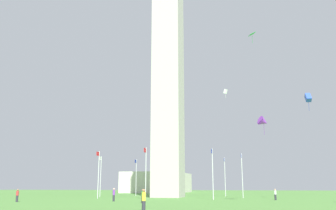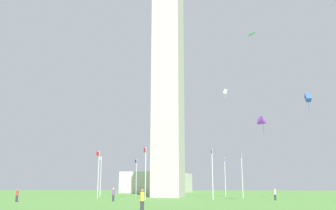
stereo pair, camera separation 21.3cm
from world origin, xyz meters
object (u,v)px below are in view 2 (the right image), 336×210
(obelisk_monument, at_px, (168,71))
(flagpole_n, at_px, (145,171))
(flagpole_s, at_px, (183,176))
(person_white_shirt, at_px, (275,195))
(flagpole_se, at_px, (225,175))
(person_yellow_shirt, at_px, (142,200))
(kite_green_diamond, at_px, (252,34))
(kite_blue_box, at_px, (308,97))
(flagpole_ne, at_px, (212,171))
(kite_purple_delta, at_px, (263,122))
(distant_building, at_px, (159,183))
(kite_white_box, at_px, (225,91))
(flagpole_nw, at_px, (98,172))
(flagpole_e, at_px, (242,173))
(flagpole_w, at_px, (101,174))
(person_red_shirt, at_px, (17,196))
(person_purple_shirt, at_px, (113,195))
(person_green_shirt, at_px, (142,196))
(flagpole_sw, at_px, (136,176))

(obelisk_monument, xyz_separation_m, flagpole_n, (13.32, 0.00, -19.58))
(flagpole_s, distance_m, person_white_shirt, 29.40)
(flagpole_se, distance_m, person_yellow_shirt, 46.63)
(flagpole_se, relative_size, person_yellow_shirt, 4.40)
(kite_green_diamond, bearing_deg, kite_blue_box, 88.19)
(flagpole_ne, relative_size, flagpole_s, 1.00)
(kite_purple_delta, distance_m, distant_building, 74.66)
(kite_white_box, distance_m, distant_building, 64.55)
(flagpole_se, bearing_deg, flagpole_nw, -45.00)
(flagpole_s, bearing_deg, person_yellow_shirt, 8.47)
(flagpole_e, bearing_deg, flagpole_w, -90.00)
(person_red_shirt, xyz_separation_m, kite_blue_box, (-15.40, 37.60, 14.18))
(flagpole_nw, bearing_deg, person_yellow_shirt, 31.33)
(person_yellow_shirt, distance_m, kite_green_diamond, 39.30)
(flagpole_nw, distance_m, person_white_shirt, 27.89)
(person_purple_shirt, bearing_deg, flagpole_s, 23.97)
(flagpole_e, distance_m, distant_building, 58.64)
(flagpole_s, distance_m, distant_building, 40.80)
(obelisk_monument, relative_size, flagpole_n, 6.24)
(person_red_shirt, bearing_deg, flagpole_w, 48.73)
(person_purple_shirt, bearing_deg, distant_building, 39.53)
(flagpole_n, height_order, person_green_shirt, flagpole_n)
(flagpole_se, height_order, flagpole_w, same)
(flagpole_e, bearing_deg, flagpole_ne, -22.50)
(person_red_shirt, bearing_deg, kite_blue_box, -18.08)
(flagpole_e, xyz_separation_m, person_purple_shirt, (19.00, -15.81, -3.34))
(flagpole_sw, xyz_separation_m, kite_white_box, (15.25, 20.79, 13.23))
(flagpole_ne, height_order, flagpole_s, same)
(flagpole_w, height_order, person_yellow_shirt, flagpole_w)
(flagpole_se, distance_m, flagpole_w, 24.50)
(flagpole_se, distance_m, kite_white_box, 20.29)
(flagpole_nw, bearing_deg, person_white_shirt, 89.77)
(person_purple_shirt, height_order, kite_white_box, kite_white_box)
(flagpole_ne, bearing_deg, flagpole_nw, -90.00)
(flagpole_nw, relative_size, kite_white_box, 4.82)
(flagpole_se, height_order, kite_white_box, kite_white_box)
(obelisk_monument, xyz_separation_m, flagpole_e, (0.06, 13.26, -19.58))
(flagpole_sw, distance_m, person_white_shirt, 33.67)
(flagpole_w, height_order, person_white_shirt, flagpole_w)
(flagpole_e, relative_size, flagpole_nw, 1.00)
(obelisk_monument, bearing_deg, flagpole_s, 180.00)
(person_white_shirt, distance_m, person_yellow_shirt, 29.65)
(flagpole_w, distance_m, flagpole_nw, 10.15)
(flagpole_e, distance_m, person_purple_shirt, 24.94)
(kite_purple_delta, bearing_deg, person_yellow_shirt, -24.41)
(flagpole_ne, xyz_separation_m, person_red_shirt, (14.55, -23.02, -3.40))
(flagpole_nw, distance_m, distant_building, 60.48)
(flagpole_e, relative_size, person_purple_shirt, 4.46)
(kite_blue_box, xyz_separation_m, kite_green_diamond, (-0.24, -7.69, 11.13))
(person_green_shirt, bearing_deg, flagpole_w, 55.80)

